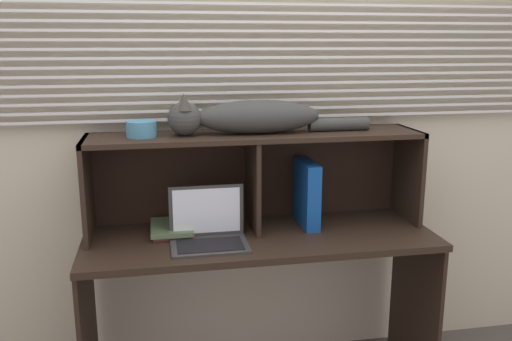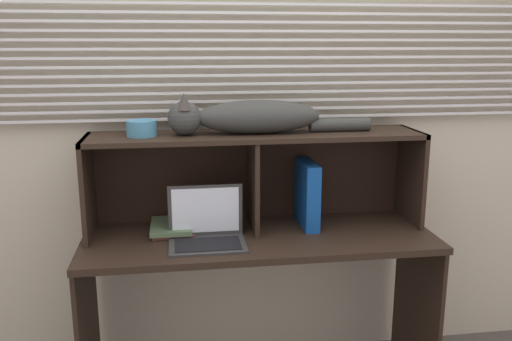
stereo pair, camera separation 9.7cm
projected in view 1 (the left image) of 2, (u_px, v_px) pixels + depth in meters
back_panel_with_blinds at (248, 114)px, 2.61m from camera, size 4.40×0.08×2.50m
desk at (260, 265)px, 2.45m from camera, size 1.55×0.55×0.76m
hutch_shelf_unit at (254, 160)px, 2.48m from camera, size 1.50×0.32×0.44m
cat at (248, 117)px, 2.40m from camera, size 0.91×0.17×0.18m
laptop at (208, 232)px, 2.31m from camera, size 0.32×0.23×0.24m
binder_upright at (307, 193)px, 2.53m from camera, size 0.06×0.26×0.30m
book_stack at (172, 228)px, 2.45m from camera, size 0.19×0.26×0.04m
small_basket at (141, 129)px, 2.32m from camera, size 0.13×0.13×0.07m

